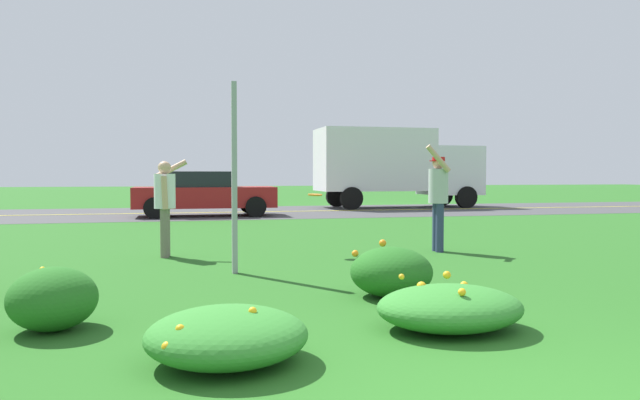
% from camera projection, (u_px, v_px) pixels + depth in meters
% --- Properties ---
extents(ground_plane, '(120.00, 120.00, 0.00)m').
position_uv_depth(ground_plane, '(278.00, 241.00, 11.97)').
color(ground_plane, '#26601E').
extents(highway_strip, '(120.00, 7.45, 0.01)m').
position_uv_depth(highway_strip, '(235.00, 212.00, 21.10)').
color(highway_strip, '#424244').
rests_on(highway_strip, ground).
extents(highway_center_stripe, '(120.00, 0.16, 0.00)m').
position_uv_depth(highway_center_stripe, '(235.00, 212.00, 21.10)').
color(highway_center_stripe, yellow).
rests_on(highway_center_stripe, ground).
extents(daylily_clump_near_camera, '(1.16, 1.11, 0.41)m').
position_uv_depth(daylily_clump_near_camera, '(227.00, 336.00, 4.18)').
color(daylily_clump_near_camera, '#337F2D').
rests_on(daylily_clump_near_camera, ground).
extents(daylily_clump_front_right, '(1.29, 1.07, 0.42)m').
position_uv_depth(daylily_clump_front_right, '(450.00, 308.00, 5.09)').
color(daylily_clump_front_right, '#337F2D').
rests_on(daylily_clump_front_right, ground).
extents(daylily_clump_mid_center, '(0.74, 0.80, 0.54)m').
position_uv_depth(daylily_clump_mid_center, '(53.00, 299.00, 5.07)').
color(daylily_clump_mid_center, '#23661E').
rests_on(daylily_clump_mid_center, ground).
extents(daylily_clump_mid_right, '(0.91, 0.90, 0.60)m').
position_uv_depth(daylily_clump_mid_right, '(391.00, 272.00, 6.46)').
color(daylily_clump_mid_right, '#23661E').
rests_on(daylily_clump_mid_right, ground).
extents(sign_post_near_path, '(0.07, 0.10, 2.60)m').
position_uv_depth(sign_post_near_path, '(234.00, 178.00, 7.98)').
color(sign_post_near_path, '#93969B').
rests_on(sign_post_near_path, ground).
extents(person_thrower_white_shirt, '(0.54, 0.50, 1.60)m').
position_uv_depth(person_thrower_white_shirt, '(165.00, 200.00, 9.57)').
color(person_thrower_white_shirt, silver).
rests_on(person_thrower_white_shirt, ground).
extents(person_catcher_red_cap_gray_shirt, '(0.49, 0.50, 1.86)m').
position_uv_depth(person_catcher_red_cap_gray_shirt, '(438.00, 194.00, 10.25)').
color(person_catcher_red_cap_gray_shirt, '#B2B2B7').
rests_on(person_catcher_red_cap_gray_shirt, ground).
extents(frisbee_orange, '(0.24, 0.24, 0.04)m').
position_uv_depth(frisbee_orange, '(315.00, 195.00, 9.78)').
color(frisbee_orange, orange).
extents(car_red_center_left, '(4.50, 2.00, 1.45)m').
position_uv_depth(car_red_center_left, '(204.00, 193.00, 19.17)').
color(car_red_center_left, maroon).
rests_on(car_red_center_left, ground).
extents(box_truck_white, '(6.70, 2.46, 3.20)m').
position_uv_depth(box_truck_white, '(395.00, 164.00, 24.21)').
color(box_truck_white, silver).
rests_on(box_truck_white, ground).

